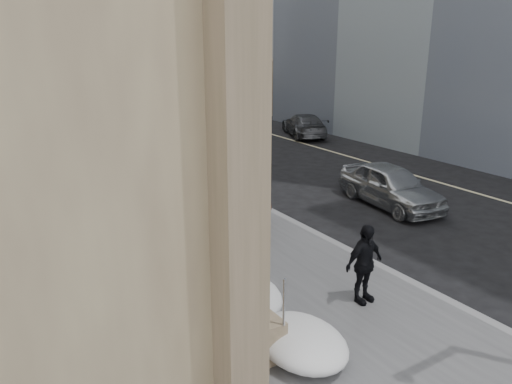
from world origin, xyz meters
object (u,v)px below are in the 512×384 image
(mounted_horse_right, at_px, (232,183))
(mounted_horse_left, at_px, (197,200))
(pedestrian, at_px, (364,264))
(car_silver, at_px, (391,185))
(car_grey, at_px, (304,125))

(mounted_horse_right, bearing_deg, mounted_horse_left, 19.70)
(pedestrian, xyz_separation_m, car_silver, (5.66, 4.55, -0.29))
(mounted_horse_left, relative_size, car_silver, 0.61)
(mounted_horse_left, xyz_separation_m, car_grey, (12.22, 10.78, -0.51))
(mounted_horse_left, distance_m, mounted_horse_right, 1.64)
(car_grey, bearing_deg, car_silver, 88.12)
(car_silver, bearing_deg, pedestrian, -134.08)
(pedestrian, relative_size, car_grey, 0.39)
(mounted_horse_left, xyz_separation_m, mounted_horse_right, (1.53, 0.58, 0.11))
(mounted_horse_right, xyz_separation_m, car_grey, (10.69, 10.21, -0.62))
(mounted_horse_right, bearing_deg, car_silver, 163.15)
(pedestrian, bearing_deg, mounted_horse_right, 84.37)
(car_silver, bearing_deg, mounted_horse_right, 171.28)
(mounted_horse_left, relative_size, car_grey, 0.58)
(mounted_horse_right, xyz_separation_m, car_silver, (5.48, -1.55, -0.55))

